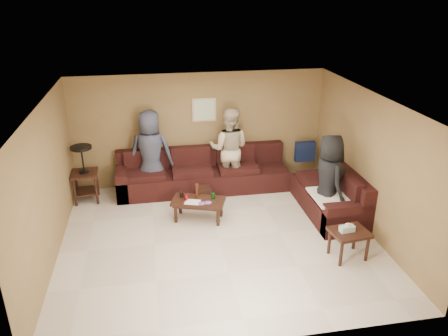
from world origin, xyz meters
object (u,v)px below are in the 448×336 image
at_px(sectional_sofa, 245,183).
at_px(end_table_left, 84,173).
at_px(coffee_table, 198,203).
at_px(waste_bin, 204,194).
at_px(side_table_right, 349,235).
at_px(person_middle, 229,149).
at_px(person_right, 328,179).
at_px(person_left, 151,153).

height_order(sectional_sofa, end_table_left, end_table_left).
height_order(coffee_table, waste_bin, coffee_table).
bearing_deg(side_table_right, person_middle, 115.50).
bearing_deg(end_table_left, person_right, -19.90).
bearing_deg(end_table_left, waste_bin, -11.09).
height_order(end_table_left, person_right, person_right).
distance_m(end_table_left, person_right, 4.89).
relative_size(waste_bin, person_right, 0.19).
xyz_separation_m(coffee_table, end_table_left, (-2.21, 1.19, 0.28)).
distance_m(sectional_sofa, coffee_table, 1.32).
bearing_deg(sectional_sofa, person_right, -43.18).
xyz_separation_m(end_table_left, waste_bin, (2.42, -0.47, -0.47)).
relative_size(person_middle, person_right, 1.05).
distance_m(sectional_sofa, side_table_right, 2.73).
distance_m(waste_bin, person_right, 2.57).
height_order(side_table_right, person_left, person_left).
bearing_deg(person_middle, waste_bin, 61.80).
bearing_deg(coffee_table, end_table_left, 151.60).
height_order(coffee_table, person_middle, person_middle).
relative_size(end_table_left, waste_bin, 3.71).
relative_size(coffee_table, person_right, 0.64).
bearing_deg(coffee_table, side_table_right, -36.52).
distance_m(sectional_sofa, waste_bin, 0.88).
bearing_deg(end_table_left, side_table_right, -32.71).
xyz_separation_m(side_table_right, person_left, (-3.11, 3.02, 0.50)).
xyz_separation_m(coffee_table, side_table_right, (2.28, -1.69, 0.07)).
bearing_deg(coffee_table, sectional_sofa, 35.03).
relative_size(end_table_left, person_left, 0.65).
relative_size(coffee_table, side_table_right, 1.68).
bearing_deg(person_right, person_left, 55.05).
relative_size(end_table_left, person_right, 0.70).
height_order(coffee_table, person_right, person_right).
bearing_deg(person_right, side_table_right, 169.43).
height_order(coffee_table, person_left, person_left).
height_order(end_table_left, side_table_right, end_table_left).
xyz_separation_m(person_middle, person_right, (1.54, -1.80, -0.05)).
distance_m(coffee_table, waste_bin, 0.77).
xyz_separation_m(side_table_right, person_middle, (-1.44, 3.02, 0.49)).
relative_size(end_table_left, side_table_right, 1.84).
bearing_deg(sectional_sofa, side_table_right, -63.82).
bearing_deg(person_right, person_middle, 34.93).
bearing_deg(coffee_table, person_middle, 57.58).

